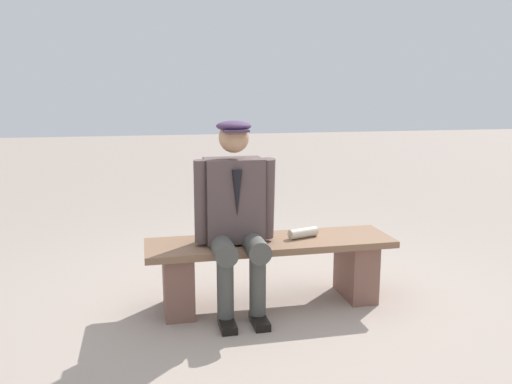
# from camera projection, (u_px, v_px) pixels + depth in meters

# --- Properties ---
(ground_plane) EXTENTS (30.00, 30.00, 0.00)m
(ground_plane) POSITION_uv_depth(u_px,v_px,m) (270.00, 303.00, 3.77)
(ground_plane) COLOR gray
(bench) EXTENTS (1.75, 0.48, 0.48)m
(bench) POSITION_uv_depth(u_px,v_px,m) (270.00, 264.00, 3.72)
(bench) COLOR brown
(bench) RESTS_ON ground
(seated_man) EXTENTS (0.56, 0.57, 1.32)m
(seated_man) POSITION_uv_depth(u_px,v_px,m) (236.00, 211.00, 3.52)
(seated_man) COLOR #514140
(seated_man) RESTS_ON ground
(rolled_magazine) EXTENTS (0.23, 0.13, 0.07)m
(rolled_magazine) POSITION_uv_depth(u_px,v_px,m) (303.00, 233.00, 3.74)
(rolled_magazine) COLOR beige
(rolled_magazine) RESTS_ON bench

